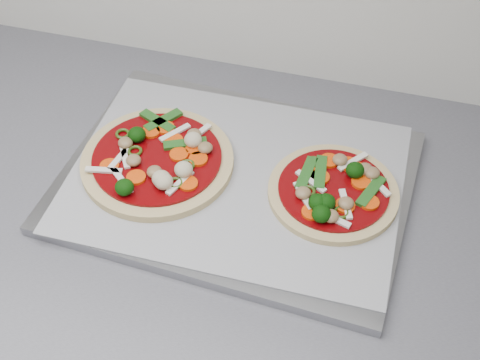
# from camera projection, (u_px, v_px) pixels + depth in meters

# --- Properties ---
(baking_tray) EXTENTS (0.47, 0.36, 0.01)m
(baking_tray) POSITION_uv_depth(u_px,v_px,m) (236.00, 181.00, 0.88)
(baking_tray) COLOR gray
(baking_tray) RESTS_ON countertop
(parchment) EXTENTS (0.43, 0.31, 0.00)m
(parchment) POSITION_uv_depth(u_px,v_px,m) (236.00, 177.00, 0.87)
(parchment) COLOR #99999E
(parchment) RESTS_ON baking_tray
(pizza_left) EXTENTS (0.26, 0.26, 0.03)m
(pizza_left) POSITION_uv_depth(u_px,v_px,m) (158.00, 160.00, 0.88)
(pizza_left) COLOR tan
(pizza_left) RESTS_ON parchment
(pizza_right) EXTENTS (0.20, 0.20, 0.03)m
(pizza_right) POSITION_uv_depth(u_px,v_px,m) (334.00, 191.00, 0.84)
(pizza_right) COLOR tan
(pizza_right) RESTS_ON parchment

